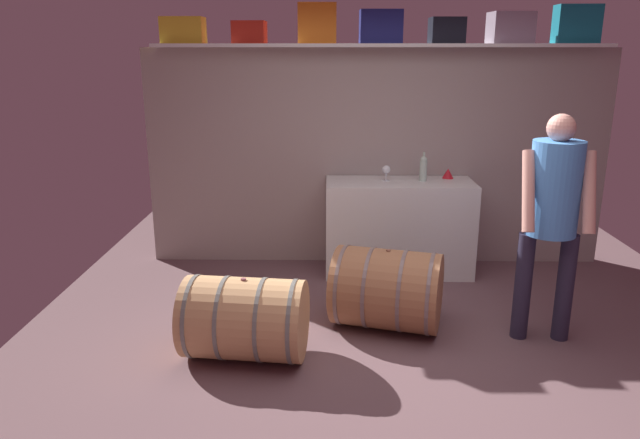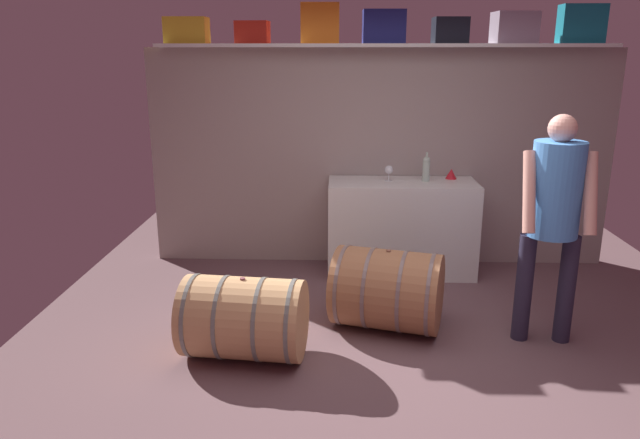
{
  "view_description": "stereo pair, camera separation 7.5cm",
  "coord_description": "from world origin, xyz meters",
  "px_view_note": "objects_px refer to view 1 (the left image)",
  "views": [
    {
      "loc": [
        -0.47,
        -3.67,
        2.1
      ],
      "look_at": [
        -0.54,
        0.55,
        0.91
      ],
      "focal_mm": 33.43,
      "sensor_mm": 36.0,
      "label": 1
    },
    {
      "loc": [
        -0.39,
        -3.67,
        2.1
      ],
      "look_at": [
        -0.54,
        0.55,
        0.91
      ],
      "focal_mm": 33.43,
      "sensor_mm": 36.0,
      "label": 2
    }
  ],
  "objects_px": {
    "toolcase_yellow": "(183,30)",
    "work_cabinet": "(398,227)",
    "wine_glass": "(386,170)",
    "red_funnel": "(448,173)",
    "toolcase_black": "(447,30)",
    "toolcase_red": "(249,32)",
    "toolcase_teal": "(577,24)",
    "wine_barrel_near": "(245,319)",
    "toolcase_navy": "(380,27)",
    "toolcase_orange": "(317,23)",
    "wine_barrel_far": "(387,289)",
    "toolcase_grey": "(510,28)",
    "winemaker_pouring": "(553,206)",
    "wine_bottle_clear": "(423,168)"
  },
  "relations": [
    {
      "from": "toolcase_orange",
      "to": "toolcase_navy",
      "type": "distance_m",
      "value": 0.59
    },
    {
      "from": "red_funnel",
      "to": "wine_barrel_near",
      "type": "xyz_separation_m",
      "value": [
        -1.75,
        -1.91,
        -0.66
      ]
    },
    {
      "from": "wine_glass",
      "to": "red_funnel",
      "type": "distance_m",
      "value": 0.63
    },
    {
      "from": "toolcase_yellow",
      "to": "toolcase_red",
      "type": "bearing_deg",
      "value": -0.46
    },
    {
      "from": "toolcase_red",
      "to": "wine_barrel_near",
      "type": "bearing_deg",
      "value": -81.6
    },
    {
      "from": "toolcase_red",
      "to": "toolcase_grey",
      "type": "distance_m",
      "value": 2.41
    },
    {
      "from": "work_cabinet",
      "to": "winemaker_pouring",
      "type": "distance_m",
      "value": 1.8
    },
    {
      "from": "red_funnel",
      "to": "winemaker_pouring",
      "type": "height_order",
      "value": "winemaker_pouring"
    },
    {
      "from": "toolcase_red",
      "to": "wine_barrel_near",
      "type": "distance_m",
      "value": 2.78
    },
    {
      "from": "toolcase_red",
      "to": "toolcase_grey",
      "type": "relative_size",
      "value": 0.8
    },
    {
      "from": "toolcase_grey",
      "to": "work_cabinet",
      "type": "xyz_separation_m",
      "value": [
        -0.98,
        -0.2,
        -1.86
      ]
    },
    {
      "from": "toolcase_teal",
      "to": "wine_barrel_near",
      "type": "xyz_separation_m",
      "value": [
        -2.85,
        -1.95,
        -2.05
      ]
    },
    {
      "from": "toolcase_navy",
      "to": "wine_glass",
      "type": "relative_size",
      "value": 2.6
    },
    {
      "from": "toolcase_teal",
      "to": "winemaker_pouring",
      "type": "bearing_deg",
      "value": -111.38
    },
    {
      "from": "toolcase_black",
      "to": "wine_bottle_clear",
      "type": "relative_size",
      "value": 1.1
    },
    {
      "from": "red_funnel",
      "to": "toolcase_orange",
      "type": "bearing_deg",
      "value": 178.22
    },
    {
      "from": "toolcase_teal",
      "to": "red_funnel",
      "type": "bearing_deg",
      "value": -177.19
    },
    {
      "from": "toolcase_yellow",
      "to": "wine_glass",
      "type": "relative_size",
      "value": 2.6
    },
    {
      "from": "toolcase_black",
      "to": "toolcase_red",
      "type": "bearing_deg",
      "value": 177.63
    },
    {
      "from": "wine_barrel_near",
      "to": "wine_glass",
      "type": "bearing_deg",
      "value": 63.76
    },
    {
      "from": "toolcase_orange",
      "to": "toolcase_grey",
      "type": "distance_m",
      "value": 1.78
    },
    {
      "from": "toolcase_red",
      "to": "toolcase_navy",
      "type": "bearing_deg",
      "value": 3.74
    },
    {
      "from": "toolcase_orange",
      "to": "red_funnel",
      "type": "xyz_separation_m",
      "value": [
        1.28,
        -0.04,
        -1.4
      ]
    },
    {
      "from": "toolcase_yellow",
      "to": "work_cabinet",
      "type": "xyz_separation_m",
      "value": [
        2.04,
        -0.2,
        -1.84
      ]
    },
    {
      "from": "toolcase_grey",
      "to": "work_cabinet",
      "type": "distance_m",
      "value": 2.11
    },
    {
      "from": "toolcase_grey",
      "to": "wine_glass",
      "type": "relative_size",
      "value": 2.54
    },
    {
      "from": "toolcase_navy",
      "to": "wine_glass",
      "type": "distance_m",
      "value": 1.33
    },
    {
      "from": "toolcase_orange",
      "to": "winemaker_pouring",
      "type": "height_order",
      "value": "toolcase_orange"
    },
    {
      "from": "toolcase_black",
      "to": "wine_glass",
      "type": "distance_m",
      "value": 1.4
    },
    {
      "from": "toolcase_black",
      "to": "work_cabinet",
      "type": "xyz_separation_m",
      "value": [
        -0.4,
        -0.2,
        -1.84
      ]
    },
    {
      "from": "toolcase_navy",
      "to": "work_cabinet",
      "type": "height_order",
      "value": "toolcase_navy"
    },
    {
      "from": "work_cabinet",
      "to": "red_funnel",
      "type": "xyz_separation_m",
      "value": [
        0.48,
        0.16,
        0.5
      ]
    },
    {
      "from": "toolcase_black",
      "to": "red_funnel",
      "type": "height_order",
      "value": "toolcase_black"
    },
    {
      "from": "toolcase_red",
      "to": "toolcase_orange",
      "type": "height_order",
      "value": "toolcase_orange"
    },
    {
      "from": "toolcase_grey",
      "to": "toolcase_teal",
      "type": "bearing_deg",
      "value": -3.79
    },
    {
      "from": "toolcase_navy",
      "to": "wine_barrel_near",
      "type": "relative_size",
      "value": 0.43
    },
    {
      "from": "toolcase_orange",
      "to": "winemaker_pouring",
      "type": "distance_m",
      "value": 2.71
    },
    {
      "from": "toolcase_red",
      "to": "toolcase_black",
      "type": "height_order",
      "value": "toolcase_black"
    },
    {
      "from": "toolcase_grey",
      "to": "red_funnel",
      "type": "distance_m",
      "value": 1.45
    },
    {
      "from": "toolcase_teal",
      "to": "wine_barrel_near",
      "type": "bearing_deg",
      "value": -144.91
    },
    {
      "from": "work_cabinet",
      "to": "wine_barrel_far",
      "type": "xyz_separation_m",
      "value": [
        -0.22,
        -1.25,
        -0.14
      ]
    },
    {
      "from": "toolcase_navy",
      "to": "wine_barrel_far",
      "type": "bearing_deg",
      "value": -92.42
    },
    {
      "from": "toolcase_red",
      "to": "toolcase_navy",
      "type": "xyz_separation_m",
      "value": [
        1.21,
        0.0,
        0.05
      ]
    },
    {
      "from": "toolcase_black",
      "to": "wine_barrel_near",
      "type": "distance_m",
      "value": 3.25
    },
    {
      "from": "work_cabinet",
      "to": "wine_barrel_near",
      "type": "distance_m",
      "value": 2.17
    },
    {
      "from": "toolcase_red",
      "to": "work_cabinet",
      "type": "distance_m",
      "value": 2.32
    },
    {
      "from": "wine_glass",
      "to": "red_funnel",
      "type": "relative_size",
      "value": 1.35
    },
    {
      "from": "toolcase_navy",
      "to": "work_cabinet",
      "type": "relative_size",
      "value": 0.27
    },
    {
      "from": "wine_barrel_near",
      "to": "winemaker_pouring",
      "type": "bearing_deg",
      "value": 14.61
    },
    {
      "from": "toolcase_grey",
      "to": "work_cabinet",
      "type": "relative_size",
      "value": 0.27
    }
  ]
}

